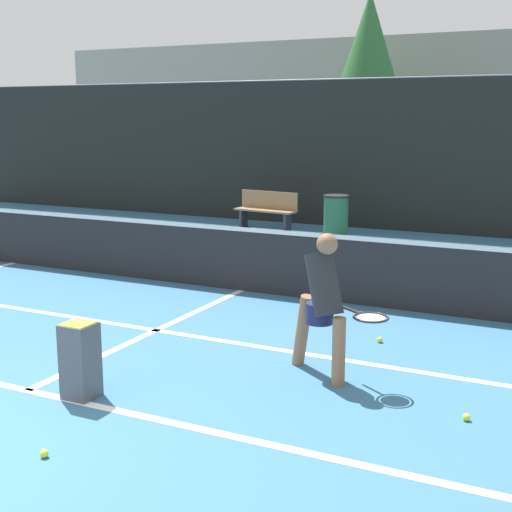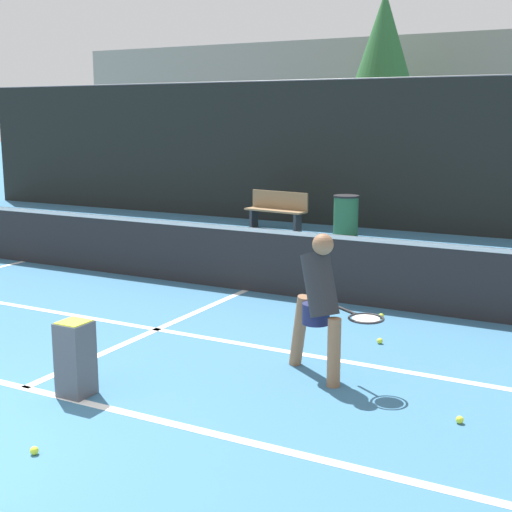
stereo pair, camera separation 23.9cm
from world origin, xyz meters
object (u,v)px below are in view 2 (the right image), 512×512
ball_hopper (75,357)px  parked_car (258,185)px  player_practicing (320,300)px  trash_bin (346,216)px  courtside_bench (277,209)px

ball_hopper → parked_car: parked_car is taller
ball_hopper → player_practicing: bearing=39.4°
trash_bin → parked_car: (-4.25, 4.03, 0.13)m
trash_bin → parked_car: 5.86m
player_practicing → parked_car: (-7.03, 11.98, -0.22)m
player_practicing → parked_car: bearing=153.7°
parked_car → player_practicing: bearing=-59.6°
ball_hopper → trash_bin: trash_bin is taller
player_practicing → ball_hopper: size_ratio=2.05×
courtside_bench → ball_hopper: bearing=-67.3°
player_practicing → trash_bin: size_ratio=1.64×
ball_hopper → trash_bin: (-0.98, 9.43, 0.07)m
trash_bin → parked_car: size_ratio=0.21×
courtside_bench → parked_car: bearing=130.3°
ball_hopper → courtside_bench: (-2.71, 9.61, 0.09)m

